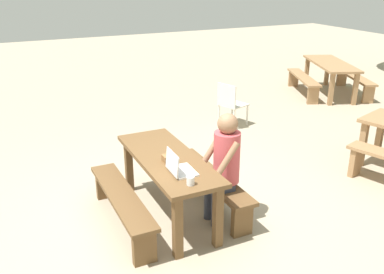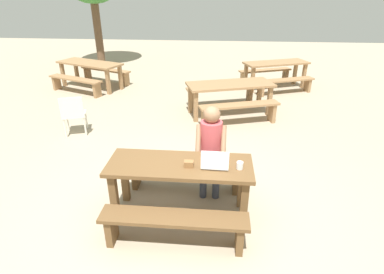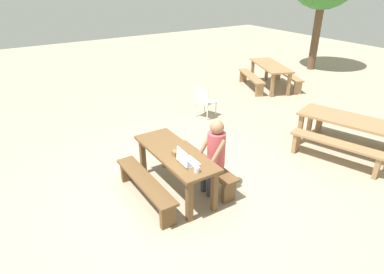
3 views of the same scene
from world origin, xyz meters
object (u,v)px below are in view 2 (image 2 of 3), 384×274
at_px(laptop, 215,163).
at_px(picnic_table_distant, 90,66).
at_px(coffee_mug, 240,165).
at_px(plastic_chair, 74,114).
at_px(picnic_table_front, 180,173).
at_px(small_pouch, 189,164).
at_px(person_seated, 211,145).
at_px(picnic_table_mid, 276,67).
at_px(picnic_table_rear, 230,88).

relative_size(laptop, picnic_table_distant, 0.16).
bearing_deg(laptop, picnic_table_distant, -54.08).
bearing_deg(coffee_mug, plastic_chair, 143.56).
distance_m(picnic_table_front, plastic_chair, 3.34).
height_order(picnic_table_front, small_pouch, small_pouch).
distance_m(small_pouch, person_seated, 0.65).
xyz_separation_m(small_pouch, picnic_table_mid, (1.97, 6.02, -0.16)).
bearing_deg(picnic_table_distant, coffee_mug, -31.25).
bearing_deg(small_pouch, picnic_table_front, 152.69).
bearing_deg(plastic_chair, small_pouch, 118.85).
xyz_separation_m(coffee_mug, plastic_chair, (-3.16, 2.33, -0.37)).
xyz_separation_m(small_pouch, picnic_table_rear, (0.59, 3.77, -0.17)).
relative_size(coffee_mug, picnic_table_mid, 0.05).
distance_m(laptop, coffee_mug, 0.30).
height_order(person_seated, picnic_table_distant, person_seated).
bearing_deg(picnic_table_mid, picnic_table_front, -130.65).
relative_size(picnic_table_front, laptop, 5.35).
bearing_deg(coffee_mug, person_seated, 121.48).
height_order(picnic_table_front, plastic_chair, plastic_chair).
height_order(laptop, picnic_table_mid, laptop).
xyz_separation_m(picnic_table_front, picnic_table_distant, (-3.35, 5.52, 0.01)).
bearing_deg(small_pouch, coffee_mug, 0.75).
height_order(picnic_table_front, coffee_mug, coffee_mug).
height_order(picnic_table_mid, picnic_table_rear, picnic_table_mid).
relative_size(picnic_table_front, person_seated, 1.36).
bearing_deg(picnic_table_rear, person_seated, -113.91).
height_order(person_seated, picnic_table_mid, person_seated).
distance_m(coffee_mug, plastic_chair, 3.94).
height_order(small_pouch, picnic_table_rear, small_pouch).
xyz_separation_m(laptop, plastic_chair, (-2.86, 2.33, -0.38)).
bearing_deg(picnic_table_front, picnic_table_distant, 121.24).
height_order(laptop, plastic_chair, laptop).
bearing_deg(picnic_table_distant, small_pouch, -35.59).
distance_m(laptop, picnic_table_distant, 6.73).
bearing_deg(picnic_table_distant, plastic_chair, -51.61).
height_order(plastic_chair, picnic_table_distant, plastic_chair).
xyz_separation_m(laptop, small_pouch, (-0.31, -0.01, -0.02)).
distance_m(plastic_chair, picnic_table_distant, 3.37).
height_order(coffee_mug, person_seated, person_seated).
bearing_deg(picnic_table_rear, small_pouch, -116.63).
height_order(picnic_table_rear, picnic_table_distant, picnic_table_distant).
distance_m(picnic_table_rear, picnic_table_distant, 4.44).
bearing_deg(coffee_mug, picnic_table_front, 175.78).
height_order(coffee_mug, picnic_table_rear, coffee_mug).
relative_size(plastic_chair, picnic_table_mid, 0.42).
bearing_deg(person_seated, plastic_chair, 148.11).
bearing_deg(picnic_table_mid, picnic_table_rear, -142.82).
bearing_deg(coffee_mug, picnic_table_distant, 126.20).
bearing_deg(laptop, small_pouch, 4.26).
relative_size(laptop, small_pouch, 2.95).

